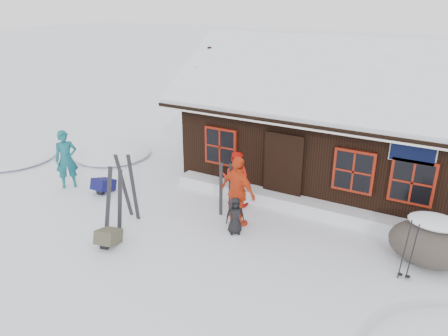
{
  "coord_description": "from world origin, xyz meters",
  "views": [
    {
      "loc": [
        4.93,
        -8.12,
        5.61
      ],
      "look_at": [
        -0.25,
        1.12,
        1.3
      ],
      "focal_mm": 35.0,
      "sensor_mm": 36.0,
      "label": 1
    }
  ],
  "objects": [
    {
      "name": "ground",
      "position": [
        0.0,
        0.0,
        0.0
      ],
      "size": [
        120.0,
        120.0,
        0.0
      ],
      "primitive_type": "plane",
      "color": "white",
      "rests_on": "ground"
    },
    {
      "name": "mountain_hut",
      "position": [
        1.5,
        4.98,
        1.58
      ],
      "size": [
        8.9,
        6.09,
        4.42
      ],
      "color": "black",
      "rests_on": "ground"
    },
    {
      "name": "snow_drift",
      "position": [
        1.5,
        2.25,
        0.17
      ],
      "size": [
        7.6,
        0.6,
        0.35
      ],
      "primitive_type": "cube",
      "color": "white",
      "rests_on": "ground"
    },
    {
      "name": "snow_mounds",
      "position": [
        1.65,
        1.86,
        0.0
      ],
      "size": [
        20.6,
        13.2,
        0.48
      ],
      "color": "white",
      "rests_on": "ground"
    },
    {
      "name": "skier_teal",
      "position": [
        -5.22,
        0.26,
        0.9
      ],
      "size": [
        0.75,
        0.78,
        1.8
      ],
      "primitive_type": "imported",
      "rotation": [
        0.0,
        0.0,
        0.86
      ],
      "color": "#155D67",
      "rests_on": "ground"
    },
    {
      "name": "skier_orange_left",
      "position": [
        -0.2,
        1.69,
        0.79
      ],
      "size": [
        0.87,
        0.74,
        1.59
      ],
      "primitive_type": "imported",
      "rotation": [
        0.0,
        0.0,
        3.33
      ],
      "color": "red",
      "rests_on": "ground"
    },
    {
      "name": "skier_orange_right",
      "position": [
        0.41,
        0.67,
        0.93
      ],
      "size": [
        1.18,
        0.74,
        1.87
      ],
      "primitive_type": "imported",
      "rotation": [
        0.0,
        0.0,
        2.86
      ],
      "color": "red",
      "rests_on": "ground"
    },
    {
      "name": "skier_crouched",
      "position": [
        0.53,
        0.28,
        0.48
      ],
      "size": [
        0.56,
        0.52,
        0.97
      ],
      "primitive_type": "imported",
      "rotation": [
        0.0,
        0.0,
        0.61
      ],
      "color": "black",
      "rests_on": "ground"
    },
    {
      "name": "boulder",
      "position": [
        4.86,
        1.23,
        0.52
      ],
      "size": [
        1.77,
        1.32,
        1.03
      ],
      "color": "#4A423B",
      "rests_on": "ground"
    },
    {
      "name": "ski_pair_left",
      "position": [
        -2.06,
        -1.12,
        0.85
      ],
      "size": [
        0.61,
        0.27,
        1.8
      ],
      "rotation": [
        0.0,
        0.0,
        0.33
      ],
      "color": "black",
      "rests_on": "ground"
    },
    {
      "name": "ski_pair_mid",
      "position": [
        -2.31,
        -0.3,
        0.85
      ],
      "size": [
        0.65,
        0.19,
        1.8
      ],
      "rotation": [
        0.0,
        0.0,
        0.1
      ],
      "color": "black",
      "rests_on": "ground"
    },
    {
      "name": "ski_pair_right",
      "position": [
        -0.12,
        0.97,
        0.73
      ],
      "size": [
        0.35,
        0.11,
        1.56
      ],
      "rotation": [
        0.0,
        0.0,
        0.24
      ],
      "color": "black",
      "rests_on": "ground"
    },
    {
      "name": "ski_poles",
      "position": [
        4.5,
        0.37,
        0.66
      ],
      "size": [
        0.25,
        0.12,
        1.4
      ],
      "color": "black",
      "rests_on": "ground"
    },
    {
      "name": "backpack_blue",
      "position": [
        -4.01,
        0.47,
        0.17
      ],
      "size": [
        0.48,
        0.63,
        0.34
      ],
      "primitive_type": "cube",
      "rotation": [
        0.0,
        0.0,
        0.03
      ],
      "color": "#12124D",
      "rests_on": "ground"
    },
    {
      "name": "backpack_olive",
      "position": [
        -1.8,
        -1.68,
        0.16
      ],
      "size": [
        0.57,
        0.68,
        0.32
      ],
      "primitive_type": "cube",
      "rotation": [
        0.0,
        0.0,
        0.23
      ],
      "color": "#494634",
      "rests_on": "ground"
    }
  ]
}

